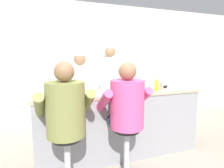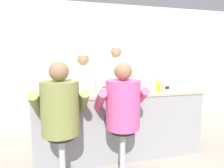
% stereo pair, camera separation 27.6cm
% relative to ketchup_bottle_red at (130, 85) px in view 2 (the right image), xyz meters
% --- Properties ---
extents(ground_plane, '(20.00, 20.00, 0.00)m').
position_rel_ketchup_bottle_red_xyz_m(ground_plane, '(-0.09, -0.15, -1.12)').
color(ground_plane, '#9E9384').
extents(wall_back, '(10.00, 0.06, 2.70)m').
position_rel_ketchup_bottle_red_xyz_m(wall_back, '(-0.09, 1.73, 0.23)').
color(wall_back, beige).
rests_on(wall_back, ground_plane).
extents(diner_counter, '(2.53, 0.63, 1.01)m').
position_rel_ketchup_bottle_red_xyz_m(diner_counter, '(-0.09, 0.16, -0.61)').
color(diner_counter, gray).
rests_on(diner_counter, ground_plane).
extents(ketchup_bottle_red, '(0.08, 0.08, 0.24)m').
position_rel_ketchup_bottle_red_xyz_m(ketchup_bottle_red, '(0.00, 0.00, 0.00)').
color(ketchup_bottle_red, red).
rests_on(ketchup_bottle_red, diner_counter).
extents(mustard_bottle_yellow, '(0.06, 0.06, 0.20)m').
position_rel_ketchup_bottle_red_xyz_m(mustard_bottle_yellow, '(0.45, 0.01, -0.02)').
color(mustard_bottle_yellow, yellow).
rests_on(mustard_bottle_yellow, diner_counter).
extents(hot_sauce_bottle_orange, '(0.03, 0.03, 0.15)m').
position_rel_ketchup_bottle_red_xyz_m(hot_sauce_bottle_orange, '(0.51, 0.07, -0.04)').
color(hot_sauce_bottle_orange, orange).
rests_on(hot_sauce_bottle_orange, diner_counter).
extents(water_pitcher_clear, '(0.13, 0.12, 0.18)m').
position_rel_ketchup_bottle_red_xyz_m(water_pitcher_clear, '(1.06, 0.36, -0.02)').
color(water_pitcher_clear, silver).
rests_on(water_pitcher_clear, diner_counter).
extents(breakfast_plate, '(0.25, 0.25, 0.05)m').
position_rel_ketchup_bottle_red_xyz_m(breakfast_plate, '(-0.46, 0.20, -0.10)').
color(breakfast_plate, white).
rests_on(breakfast_plate, diner_counter).
extents(cereal_bowl, '(0.14, 0.14, 0.05)m').
position_rel_ketchup_bottle_red_xyz_m(cereal_bowl, '(0.03, 0.22, -0.09)').
color(cereal_bowl, '#4C7FB7').
rests_on(cereal_bowl, diner_counter).
extents(coffee_mug_tan, '(0.14, 0.09, 0.09)m').
position_rel_ketchup_bottle_red_xyz_m(coffee_mug_tan, '(-0.65, -0.00, -0.06)').
color(coffee_mug_tan, beige).
rests_on(coffee_mug_tan, diner_counter).
extents(cup_stack_steel, '(0.10, 0.10, 0.35)m').
position_rel_ketchup_bottle_red_xyz_m(cup_stack_steel, '(-0.15, 0.20, 0.07)').
color(cup_stack_steel, '#B7BABF').
rests_on(cup_stack_steel, diner_counter).
extents(napkin_dispenser_chrome, '(0.11, 0.07, 0.12)m').
position_rel_ketchup_bottle_red_xyz_m(napkin_dispenser_chrome, '(0.59, 0.00, -0.05)').
color(napkin_dispenser_chrome, silver).
rests_on(napkin_dispenser_chrome, diner_counter).
extents(diner_seated_olive, '(0.64, 0.63, 1.48)m').
position_rel_ketchup_bottle_red_xyz_m(diner_seated_olive, '(-0.96, -0.37, -0.20)').
color(diner_seated_olive, '#B2B5BA').
rests_on(diner_seated_olive, ground_plane).
extents(diner_seated_pink, '(0.63, 0.62, 1.46)m').
position_rel_ketchup_bottle_red_xyz_m(diner_seated_pink, '(-0.23, -0.37, -0.21)').
color(diner_seated_pink, '#B2B5BA').
rests_on(diner_seated_pink, ground_plane).
extents(cook_in_whites_near, '(0.67, 0.43, 1.71)m').
position_rel_ketchup_bottle_red_xyz_m(cook_in_whites_near, '(-0.59, 0.76, -0.18)').
color(cook_in_whites_near, '#232328').
rests_on(cook_in_whites_near, ground_plane).
extents(cook_in_whites_far, '(0.74, 0.47, 1.89)m').
position_rel_ketchup_bottle_red_xyz_m(cook_in_whites_far, '(0.16, 1.32, -0.08)').
color(cook_in_whites_far, '#232328').
rests_on(cook_in_whites_far, ground_plane).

